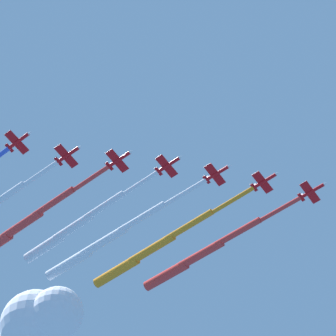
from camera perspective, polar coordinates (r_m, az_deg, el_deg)
name	(u,v)px	position (r m, az deg, el deg)	size (l,w,h in m)	color
jet_lead	(200,255)	(223.40, 2.81, -7.64)	(73.05, 8.34, 3.99)	red
jet_port_inner	(150,250)	(223.42, -1.55, -7.20)	(76.77, 8.38, 3.89)	red
jet_starboard_inner	(103,243)	(222.21, -5.74, -6.51)	(77.51, 8.40, 3.90)	red
jet_port_mid	(73,228)	(219.73, -8.32, -5.20)	(67.77, 8.37, 3.94)	red
jet_starboard_mid	(21,226)	(220.35, -12.72, -4.95)	(70.41, 8.36, 3.92)	red
cloud_puff	(37,327)	(246.68, -11.36, -13.52)	(44.59, 31.39, 26.19)	white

